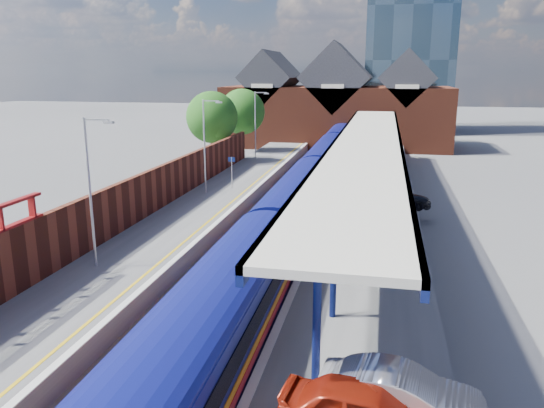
{
  "coord_description": "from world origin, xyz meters",
  "views": [
    {
      "loc": [
        6.57,
        -15.43,
        9.97
      ],
      "look_at": [
        0.48,
        13.35,
        2.6
      ],
      "focal_mm": 35.0,
      "sensor_mm": 36.0,
      "label": 1
    }
  ],
  "objects_px": {
    "train": "(315,176)",
    "lamp_post_c": "(206,141)",
    "lamp_post_b": "(92,184)",
    "parked_car_blue": "(376,236)",
    "lamp_post_d": "(257,121)",
    "parked_car_dark": "(397,198)",
    "platform_sign": "(232,167)",
    "parked_car_silver": "(400,395)"
  },
  "relations": [
    {
      "from": "lamp_post_c",
      "to": "platform_sign",
      "type": "bearing_deg",
      "value": 55.74
    },
    {
      "from": "platform_sign",
      "to": "parked_car_silver",
      "type": "height_order",
      "value": "platform_sign"
    },
    {
      "from": "parked_car_dark",
      "to": "lamp_post_c",
      "type": "bearing_deg",
      "value": 84.61
    },
    {
      "from": "lamp_post_d",
      "to": "parked_car_dark",
      "type": "height_order",
      "value": "lamp_post_d"
    },
    {
      "from": "platform_sign",
      "to": "parked_car_blue",
      "type": "distance_m",
      "value": 16.92
    },
    {
      "from": "lamp_post_d",
      "to": "platform_sign",
      "type": "height_order",
      "value": "lamp_post_d"
    },
    {
      "from": "train",
      "to": "parked_car_dark",
      "type": "relative_size",
      "value": 14.56
    },
    {
      "from": "platform_sign",
      "to": "parked_car_dark",
      "type": "distance_m",
      "value": 13.14
    },
    {
      "from": "train",
      "to": "lamp_post_c",
      "type": "relative_size",
      "value": 9.42
    },
    {
      "from": "parked_car_blue",
      "to": "train",
      "type": "bearing_deg",
      "value": 14.23
    },
    {
      "from": "platform_sign",
      "to": "parked_car_blue",
      "type": "relative_size",
      "value": 0.55
    },
    {
      "from": "lamp_post_d",
      "to": "parked_car_silver",
      "type": "height_order",
      "value": "lamp_post_d"
    },
    {
      "from": "parked_car_silver",
      "to": "platform_sign",
      "type": "bearing_deg",
      "value": 31.58
    },
    {
      "from": "lamp_post_b",
      "to": "parked_car_blue",
      "type": "xyz_separation_m",
      "value": [
        12.78,
        5.55,
        -3.36
      ]
    },
    {
      "from": "lamp_post_b",
      "to": "parked_car_dark",
      "type": "bearing_deg",
      "value": 46.11
    },
    {
      "from": "lamp_post_d",
      "to": "parked_car_blue",
      "type": "bearing_deg",
      "value": -64.21
    },
    {
      "from": "lamp_post_d",
      "to": "parked_car_dark",
      "type": "bearing_deg",
      "value": -51.26
    },
    {
      "from": "platform_sign",
      "to": "train",
      "type": "bearing_deg",
      "value": 6.33
    },
    {
      "from": "parked_car_silver",
      "to": "parked_car_blue",
      "type": "bearing_deg",
      "value": 10.48
    },
    {
      "from": "lamp_post_b",
      "to": "parked_car_blue",
      "type": "bearing_deg",
      "value": 23.49
    },
    {
      "from": "train",
      "to": "lamp_post_c",
      "type": "bearing_deg",
      "value": -160.9
    },
    {
      "from": "parked_car_blue",
      "to": "platform_sign",
      "type": "bearing_deg",
      "value": 36.26
    },
    {
      "from": "lamp_post_c",
      "to": "parked_car_blue",
      "type": "distance_m",
      "value": 16.84
    },
    {
      "from": "lamp_post_d",
      "to": "platform_sign",
      "type": "distance_m",
      "value": 14.25
    },
    {
      "from": "platform_sign",
      "to": "parked_car_silver",
      "type": "xyz_separation_m",
      "value": [
        12.33,
        -26.74,
        -0.97
      ]
    },
    {
      "from": "train",
      "to": "parked_car_blue",
      "type": "distance_m",
      "value": 14.07
    },
    {
      "from": "parked_car_silver",
      "to": "parked_car_blue",
      "type": "xyz_separation_m",
      "value": [
        -0.91,
        14.29,
        -0.09
      ]
    },
    {
      "from": "lamp_post_c",
      "to": "lamp_post_b",
      "type": "bearing_deg",
      "value": -90.0
    },
    {
      "from": "parked_car_dark",
      "to": "parked_car_blue",
      "type": "distance_m",
      "value": 9.08
    },
    {
      "from": "lamp_post_c",
      "to": "parked_car_blue",
      "type": "xyz_separation_m",
      "value": [
        12.78,
        -10.45,
        -3.36
      ]
    },
    {
      "from": "lamp_post_c",
      "to": "lamp_post_d",
      "type": "distance_m",
      "value": 16.0
    },
    {
      "from": "platform_sign",
      "to": "parked_car_blue",
      "type": "xyz_separation_m",
      "value": [
        11.41,
        -12.45,
        -1.06
      ]
    },
    {
      "from": "train",
      "to": "lamp_post_c",
      "type": "xyz_separation_m",
      "value": [
        -7.86,
        -2.72,
        2.87
      ]
    },
    {
      "from": "lamp_post_c",
      "to": "platform_sign",
      "type": "xyz_separation_m",
      "value": [
        1.36,
        2.0,
        -2.3
      ]
    },
    {
      "from": "lamp_post_b",
      "to": "lamp_post_c",
      "type": "relative_size",
      "value": 1.0
    },
    {
      "from": "lamp_post_c",
      "to": "lamp_post_d",
      "type": "height_order",
      "value": "same"
    },
    {
      "from": "parked_car_silver",
      "to": "parked_car_dark",
      "type": "xyz_separation_m",
      "value": [
        0.31,
        23.29,
        -0.06
      ]
    },
    {
      "from": "train",
      "to": "parked_car_silver",
      "type": "relative_size",
      "value": 15.15
    },
    {
      "from": "train",
      "to": "platform_sign",
      "type": "xyz_separation_m",
      "value": [
        -6.49,
        -0.72,
        0.57
      ]
    },
    {
      "from": "train",
      "to": "parked_car_silver",
      "type": "height_order",
      "value": "train"
    },
    {
      "from": "lamp_post_d",
      "to": "platform_sign",
      "type": "xyz_separation_m",
      "value": [
        1.36,
        -14.0,
        -2.3
      ]
    },
    {
      "from": "lamp_post_b",
      "to": "parked_car_dark",
      "type": "relative_size",
      "value": 1.55
    }
  ]
}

